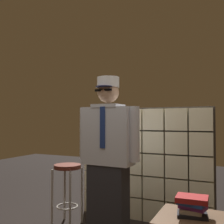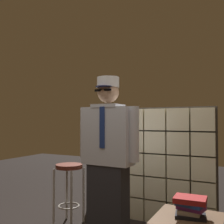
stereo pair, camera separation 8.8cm
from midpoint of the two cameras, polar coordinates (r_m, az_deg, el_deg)
name	(u,v)px [view 1 (the left image)]	position (r m, az deg, el deg)	size (l,w,h in m)	color
glass_block_wall	(143,164)	(3.56, 6.08, -11.13)	(1.79, 0.10, 1.49)	beige
standing_person	(108,157)	(2.78, -1.76, -9.81)	(0.70, 0.30, 1.76)	#28282D
bar_stool	(67,180)	(3.48, -10.38, -14.20)	(0.34, 0.34, 0.75)	#592319
book_stack	(192,205)	(2.33, 15.87, -18.89)	(0.26, 0.20, 0.16)	black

